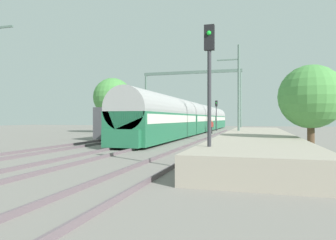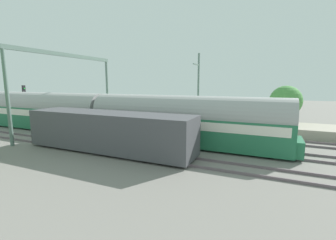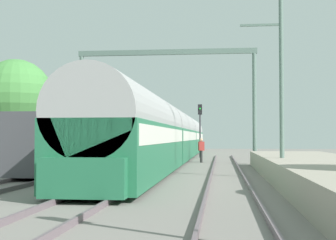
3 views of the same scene
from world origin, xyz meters
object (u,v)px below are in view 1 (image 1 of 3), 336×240
at_px(freight_car, 137,123).
at_px(person_crossing, 212,125).
at_px(passenger_train, 197,118).
at_px(railway_signal_near, 209,78).
at_px(catenary_gantry, 191,89).
at_px(railway_signal_far, 216,111).

bearing_deg(freight_car, person_crossing, 56.08).
distance_m(passenger_train, railway_signal_near, 31.05).
xyz_separation_m(person_crossing, railway_signal_near, (3.81, -27.83, 2.32)).
height_order(freight_car, catenary_gantry, catenary_gantry).
distance_m(person_crossing, railway_signal_near, 28.18).
xyz_separation_m(railway_signal_far, catenary_gantry, (-1.92, -9.62, 2.60)).
height_order(freight_car, railway_signal_far, railway_signal_far).
height_order(passenger_train, catenary_gantry, catenary_gantry).
bearing_deg(catenary_gantry, railway_signal_far, 78.73).
bearing_deg(person_crossing, catenary_gantry, 7.42).
bearing_deg(catenary_gantry, passenger_train, 90.00).
distance_m(person_crossing, railway_signal_far, 8.42).
height_order(person_crossing, catenary_gantry, catenary_gantry).
bearing_deg(catenary_gantry, person_crossing, 31.69).
distance_m(passenger_train, freight_car, 12.67).
relative_size(freight_car, person_crossing, 7.51).
height_order(railway_signal_near, railway_signal_far, railway_signal_near).
relative_size(person_crossing, catenary_gantry, 0.14).
bearing_deg(freight_car, catenary_gantry, 63.39).
distance_m(freight_car, person_crossing, 11.38).
distance_m(passenger_train, railway_signal_far, 6.01).
distance_m(freight_car, railway_signal_far, 18.64).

